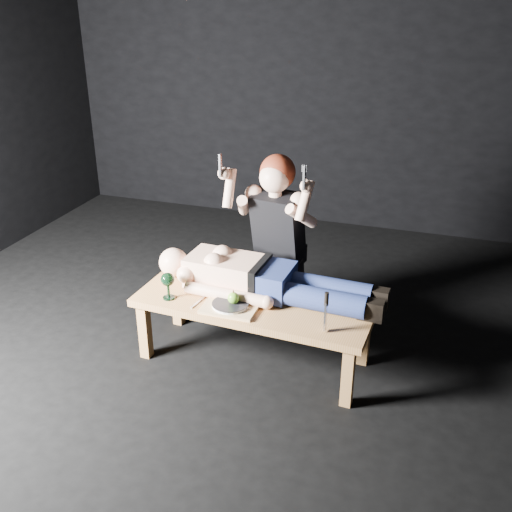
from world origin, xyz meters
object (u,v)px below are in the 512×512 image
at_px(lying_man, 268,276).
at_px(serving_tray, 230,307).
at_px(table, 254,331).
at_px(kneeling_woman, 282,238).
at_px(goblet, 168,286).
at_px(carving_knife, 326,312).

bearing_deg(lying_man, serving_tray, -118.00).
xyz_separation_m(table, kneeling_woman, (0.03, 0.56, 0.45)).
height_order(serving_tray, goblet, goblet).
relative_size(table, goblet, 8.39).
bearing_deg(table, carving_knife, -19.39).
height_order(table, serving_tray, serving_tray).
distance_m(lying_man, carving_knife, 0.58).
bearing_deg(lying_man, table, -109.11).
bearing_deg(goblet, kneeling_woman, 50.84).
bearing_deg(lying_man, kneeling_woman, 96.31).
height_order(lying_man, carving_knife, carving_knife).
bearing_deg(table, lying_man, 70.89).
bearing_deg(carving_knife, table, 160.61).
bearing_deg(carving_knife, lying_man, 146.44).
bearing_deg(goblet, serving_tray, 0.16).
bearing_deg(serving_tray, kneeling_woman, 78.67).
height_order(lying_man, kneeling_woman, kneeling_woman).
height_order(table, goblet, goblet).
relative_size(table, kneeling_woman, 1.15).
height_order(kneeling_woman, carving_knife, kneeling_woman).
height_order(lying_man, goblet, lying_man).
xyz_separation_m(table, carving_knife, (0.51, -0.21, 0.36)).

